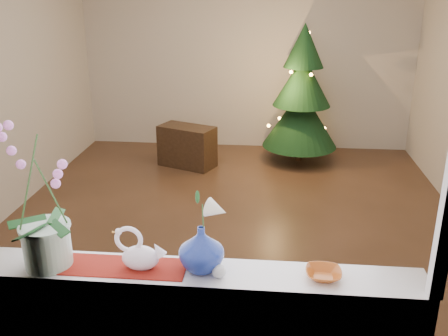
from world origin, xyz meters
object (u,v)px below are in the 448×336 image
at_px(xmas_tree, 302,95).
at_px(side_table, 187,146).
at_px(blue_vase, 201,245).
at_px(amber_dish, 323,275).
at_px(swan, 140,249).
at_px(paperweight, 219,271).
at_px(orchid_pot, 40,198).

height_order(xmas_tree, side_table, xmas_tree).
bearing_deg(xmas_tree, blue_vase, -99.09).
xyz_separation_m(amber_dish, xmas_tree, (0.11, 4.29, -0.06)).
height_order(swan, side_table, swan).
bearing_deg(side_table, paperweight, -55.47).
height_order(paperweight, side_table, paperweight).
distance_m(amber_dish, xmas_tree, 4.29).
height_order(swan, paperweight, swan).
relative_size(blue_vase, side_table, 0.37).
xyz_separation_m(blue_vase, paperweight, (0.09, -0.06, -0.10)).
bearing_deg(amber_dish, blue_vase, 178.14).
height_order(orchid_pot, swan, orchid_pot).
bearing_deg(paperweight, xmas_tree, 82.18).
bearing_deg(paperweight, side_table, 101.79).
bearing_deg(swan, amber_dish, -13.32).
xyz_separation_m(swan, xmas_tree, (0.97, 4.29, -0.14)).
distance_m(paperweight, xmas_tree, 4.38).
distance_m(swan, side_table, 4.04).
height_order(orchid_pot, side_table, orchid_pot).
bearing_deg(xmas_tree, swan, -102.78).
distance_m(blue_vase, amber_dish, 0.58).
xyz_separation_m(paperweight, side_table, (-0.83, 3.98, -0.69)).
distance_m(orchid_pot, side_table, 4.08).
xyz_separation_m(swan, side_table, (-0.45, 3.94, -0.76)).
bearing_deg(blue_vase, swan, -176.37).
relative_size(orchid_pot, side_table, 1.02).
height_order(orchid_pot, paperweight, orchid_pot).
bearing_deg(amber_dish, xmas_tree, 88.47).
bearing_deg(xmas_tree, side_table, -166.16).
bearing_deg(swan, xmas_tree, 63.91).
distance_m(blue_vase, paperweight, 0.14).
bearing_deg(xmas_tree, amber_dish, -91.53).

